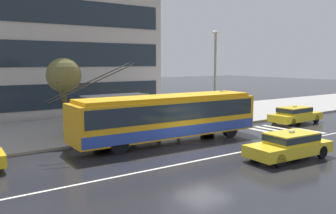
{
  "coord_description": "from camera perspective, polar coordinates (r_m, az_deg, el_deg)",
  "views": [
    {
      "loc": [
        -12.01,
        -14.09,
        4.66
      ],
      "look_at": [
        -0.28,
        2.86,
        2.08
      ],
      "focal_mm": 38.4,
      "sensor_mm": 36.0,
      "label": 1
    }
  ],
  "objects": [
    {
      "name": "pedestrian_approaching_curb",
      "position": [
        23.39,
        -5.47,
        -0.16
      ],
      "size": [
        1.12,
        1.12,
        1.97
      ],
      "color": "#29234B",
      "rests_on": "sidewalk_slab"
    },
    {
      "name": "pedestrian_at_shelter",
      "position": [
        22.18,
        -7.2,
        -0.52
      ],
      "size": [
        1.39,
        1.39,
        1.97
      ],
      "color": "navy",
      "rests_on": "sidewalk_slab"
    },
    {
      "name": "crosswalk_stripe_inner_a",
      "position": [
        25.63,
        17.36,
        -3.67
      ],
      "size": [
        0.44,
        4.4,
        0.01
      ],
      "primitive_type": "cube",
      "color": "beige",
      "rests_on": "ground_plane"
    },
    {
      "name": "crosswalk_stripe_center",
      "position": [
        26.34,
        18.56,
        -3.43
      ],
      "size": [
        0.44,
        4.4,
        0.01
      ],
      "primitive_type": "cube",
      "color": "beige",
      "rests_on": "ground_plane"
    },
    {
      "name": "lane_centre_line",
      "position": [
        18.22,
        8.1,
        -7.75
      ],
      "size": [
        72.0,
        0.14,
        0.01
      ],
      "primitive_type": "cube",
      "color": "silver",
      "rests_on": "ground_plane"
    },
    {
      "name": "trolleybus",
      "position": [
        21.08,
        0.01,
        -1.47
      ],
      "size": [
        12.79,
        2.82,
        4.64
      ],
      "color": "gold",
      "rests_on": "ground_plane"
    },
    {
      "name": "crosswalk_stripe_edge_near",
      "position": [
        24.94,
        16.08,
        -3.91
      ],
      "size": [
        0.44,
        4.4,
        0.01
      ],
      "primitive_type": "cube",
      "color": "beige",
      "rests_on": "ground_plane"
    },
    {
      "name": "crosswalk_stripe_inner_b",
      "position": [
        27.06,
        19.71,
        -3.2
      ],
      "size": [
        0.44,
        4.4,
        0.01
      ],
      "primitive_type": "cube",
      "color": "beige",
      "rests_on": "ground_plane"
    },
    {
      "name": "taxi_oncoming_near",
      "position": [
        18.46,
        18.76,
        -5.63
      ],
      "size": [
        4.59,
        2.02,
        1.39
      ],
      "color": "yellow",
      "rests_on": "ground_plane"
    },
    {
      "name": "pedestrian_waiting_by_pole",
      "position": [
        25.11,
        -1.46,
        -1.1
      ],
      "size": [
        0.39,
        0.39,
        1.58
      ],
      "color": "#4F454E",
      "rests_on": "sidewalk_slab"
    },
    {
      "name": "street_tree_bare",
      "position": [
        22.56,
        -16.2,
        4.71
      ],
      "size": [
        2.1,
        2.1,
        4.78
      ],
      "color": "brown",
      "rests_on": "sidewalk_slab"
    },
    {
      "name": "taxi_ahead_of_bus",
      "position": [
        29.16,
        19.54,
        -1.09
      ],
      "size": [
        4.65,
        1.86,
        1.39
      ],
      "color": "yellow",
      "rests_on": "ground_plane"
    },
    {
      "name": "ground_plane",
      "position": [
        19.09,
        5.64,
        -7.03
      ],
      "size": [
        160.0,
        160.0,
        0.0
      ],
      "primitive_type": "plane",
      "color": "black"
    },
    {
      "name": "office_tower_corner_left",
      "position": [
        38.5,
        -20.85,
        15.45
      ],
      "size": [
        20.19,
        15.58,
        21.06
      ],
      "color": "#B3ACA8",
      "rests_on": "ground_plane"
    },
    {
      "name": "pedestrian_walking_past",
      "position": [
        25.6,
        1.65,
        0.49
      ],
      "size": [
        1.47,
        1.47,
        1.93
      ],
      "color": "navy",
      "rests_on": "sidewalk_slab"
    },
    {
      "name": "sidewalk_slab",
      "position": [
        27.0,
        -7.74,
        -2.73
      ],
      "size": [
        80.0,
        10.0,
        0.14
      ],
      "primitive_type": "cube",
      "color": "gray",
      "rests_on": "ground_plane"
    },
    {
      "name": "street_lamp",
      "position": [
        26.34,
        7.49,
        5.92
      ],
      "size": [
        0.6,
        0.32,
        6.77
      ],
      "color": "gray",
      "rests_on": "sidewalk_slab"
    },
    {
      "name": "bus_shelter",
      "position": [
        23.63,
        -8.56,
        0.45
      ],
      "size": [
        4.21,
        1.54,
        2.43
      ],
      "color": "gray",
      "rests_on": "sidewalk_slab"
    }
  ]
}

